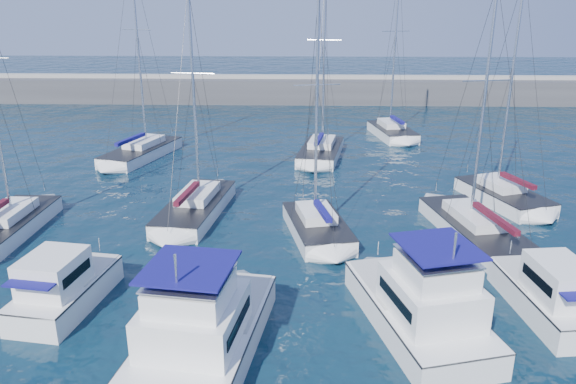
{
  "coord_description": "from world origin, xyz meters",
  "views": [
    {
      "loc": [
        0.22,
        -21.96,
        13.25
      ],
      "look_at": [
        -0.62,
        7.21,
        3.0
      ],
      "focal_mm": 35.0,
      "sensor_mm": 36.0,
      "label": 1
    }
  ],
  "objects_px": {
    "sailboat_mid_b": "(196,207)",
    "sailboat_mid_e": "(503,195)",
    "sailboat_mid_c": "(317,227)",
    "motor_yacht_port_outer": "(63,289)",
    "motor_yacht_port_inner": "(201,330)",
    "sailboat_back_a": "(142,151)",
    "sailboat_back_c": "(392,131)",
    "sailboat_back_b": "(321,151)",
    "motor_yacht_stbd_outer": "(549,296)",
    "motor_yacht_stbd_inner": "(422,307)",
    "sailboat_mid_a": "(6,226)",
    "sailboat_mid_d": "(477,231)"
  },
  "relations": [
    {
      "from": "motor_yacht_stbd_inner",
      "to": "sailboat_mid_e",
      "type": "height_order",
      "value": "sailboat_mid_e"
    },
    {
      "from": "sailboat_mid_d",
      "to": "sailboat_back_b",
      "type": "bearing_deg",
      "value": 104.85
    },
    {
      "from": "motor_yacht_port_inner",
      "to": "motor_yacht_stbd_inner",
      "type": "distance_m",
      "value": 9.02
    },
    {
      "from": "sailboat_mid_b",
      "to": "sailboat_mid_e",
      "type": "bearing_deg",
      "value": 15.1
    },
    {
      "from": "sailboat_mid_c",
      "to": "sailboat_back_c",
      "type": "distance_m",
      "value": 25.69
    },
    {
      "from": "motor_yacht_port_outer",
      "to": "motor_yacht_port_inner",
      "type": "relative_size",
      "value": 0.68
    },
    {
      "from": "motor_yacht_port_inner",
      "to": "sailboat_mid_d",
      "type": "distance_m",
      "value": 18.0
    },
    {
      "from": "motor_yacht_stbd_inner",
      "to": "sailboat_mid_c",
      "type": "xyz_separation_m",
      "value": [
        -4.1,
        9.81,
        -0.6
      ]
    },
    {
      "from": "sailboat_mid_c",
      "to": "sailboat_mid_e",
      "type": "xyz_separation_m",
      "value": [
        12.63,
        5.79,
        0.01
      ]
    },
    {
      "from": "sailboat_mid_d",
      "to": "sailboat_back_c",
      "type": "relative_size",
      "value": 0.88
    },
    {
      "from": "motor_yacht_port_outer",
      "to": "sailboat_back_c",
      "type": "bearing_deg",
      "value": 67.99
    },
    {
      "from": "motor_yacht_stbd_inner",
      "to": "sailboat_mid_b",
      "type": "distance_m",
      "value": 17.44
    },
    {
      "from": "sailboat_mid_a",
      "to": "sailboat_mid_c",
      "type": "xyz_separation_m",
      "value": [
        18.17,
        0.45,
        -0.0
      ]
    },
    {
      "from": "motor_yacht_stbd_outer",
      "to": "sailboat_back_a",
      "type": "xyz_separation_m",
      "value": [
        -24.66,
        24.68,
        -0.4
      ]
    },
    {
      "from": "sailboat_mid_c",
      "to": "sailboat_back_b",
      "type": "distance_m",
      "value": 16.75
    },
    {
      "from": "sailboat_back_a",
      "to": "sailboat_back_c",
      "type": "height_order",
      "value": "sailboat_back_a"
    },
    {
      "from": "motor_yacht_port_outer",
      "to": "motor_yacht_port_inner",
      "type": "height_order",
      "value": "motor_yacht_port_inner"
    },
    {
      "from": "sailboat_back_c",
      "to": "motor_yacht_stbd_inner",
      "type": "bearing_deg",
      "value": -107.41
    },
    {
      "from": "motor_yacht_port_outer",
      "to": "sailboat_back_b",
      "type": "relative_size",
      "value": 0.39
    },
    {
      "from": "sailboat_mid_e",
      "to": "sailboat_back_c",
      "type": "relative_size",
      "value": 0.92
    },
    {
      "from": "sailboat_back_b",
      "to": "sailboat_back_c",
      "type": "xyz_separation_m",
      "value": [
        7.24,
        7.71,
        0.02
      ]
    },
    {
      "from": "sailboat_mid_c",
      "to": "sailboat_back_a",
      "type": "distance_m",
      "value": 21.98
    },
    {
      "from": "sailboat_mid_b",
      "to": "sailboat_back_b",
      "type": "distance_m",
      "value": 16.03
    },
    {
      "from": "sailboat_mid_b",
      "to": "sailboat_mid_c",
      "type": "distance_m",
      "value": 8.25
    },
    {
      "from": "motor_yacht_stbd_inner",
      "to": "sailboat_mid_b",
      "type": "height_order",
      "value": "sailboat_mid_b"
    },
    {
      "from": "motor_yacht_port_outer",
      "to": "sailboat_back_a",
      "type": "relative_size",
      "value": 0.36
    },
    {
      "from": "motor_yacht_port_inner",
      "to": "sailboat_back_a",
      "type": "height_order",
      "value": "sailboat_back_a"
    },
    {
      "from": "sailboat_back_a",
      "to": "sailboat_back_b",
      "type": "xyz_separation_m",
      "value": [
        15.47,
        0.49,
        -0.01
      ]
    },
    {
      "from": "motor_yacht_stbd_outer",
      "to": "sailboat_mid_d",
      "type": "distance_m",
      "value": 8.19
    },
    {
      "from": "sailboat_mid_a",
      "to": "sailboat_mid_c",
      "type": "bearing_deg",
      "value": 2.51
    },
    {
      "from": "sailboat_mid_a",
      "to": "sailboat_back_c",
      "type": "distance_m",
      "value": 36.05
    },
    {
      "from": "sailboat_back_b",
      "to": "sailboat_mid_c",
      "type": "bearing_deg",
      "value": -82.85
    },
    {
      "from": "motor_yacht_stbd_inner",
      "to": "sailboat_mid_b",
      "type": "relative_size",
      "value": 0.64
    },
    {
      "from": "motor_yacht_port_inner",
      "to": "motor_yacht_stbd_outer",
      "type": "height_order",
      "value": "motor_yacht_port_inner"
    },
    {
      "from": "sailboat_mid_b",
      "to": "sailboat_mid_a",
      "type": "bearing_deg",
      "value": -154.2
    },
    {
      "from": "sailboat_back_a",
      "to": "sailboat_back_c",
      "type": "xyz_separation_m",
      "value": [
        22.72,
        8.2,
        0.01
      ]
    },
    {
      "from": "sailboat_mid_e",
      "to": "sailboat_back_a",
      "type": "distance_m",
      "value": 29.36
    },
    {
      "from": "motor_yacht_port_outer",
      "to": "motor_yacht_stbd_inner",
      "type": "height_order",
      "value": "motor_yacht_stbd_inner"
    },
    {
      "from": "sailboat_mid_a",
      "to": "sailboat_mid_d",
      "type": "bearing_deg",
      "value": 1.42
    },
    {
      "from": "motor_yacht_port_inner",
      "to": "sailboat_back_a",
      "type": "bearing_deg",
      "value": 118.14
    },
    {
      "from": "sailboat_mid_d",
      "to": "sailboat_back_b",
      "type": "distance_m",
      "value": 19.03
    },
    {
      "from": "motor_yacht_stbd_inner",
      "to": "motor_yacht_stbd_outer",
      "type": "bearing_deg",
      "value": -1.06
    },
    {
      "from": "motor_yacht_port_outer",
      "to": "motor_yacht_stbd_outer",
      "type": "distance_m",
      "value": 21.31
    },
    {
      "from": "sailboat_mid_d",
      "to": "motor_yacht_port_inner",
      "type": "bearing_deg",
      "value": -152.14
    },
    {
      "from": "motor_yacht_port_outer",
      "to": "sailboat_mid_b",
      "type": "distance_m",
      "value": 12.07
    },
    {
      "from": "motor_yacht_stbd_outer",
      "to": "sailboat_mid_b",
      "type": "relative_size",
      "value": 0.47
    },
    {
      "from": "motor_yacht_stbd_outer",
      "to": "sailboat_back_a",
      "type": "relative_size",
      "value": 0.39
    },
    {
      "from": "sailboat_mid_b",
      "to": "sailboat_mid_e",
      "type": "relative_size",
      "value": 0.94
    },
    {
      "from": "motor_yacht_stbd_inner",
      "to": "sailboat_mid_b",
      "type": "bearing_deg",
      "value": 117.98
    },
    {
      "from": "sailboat_mid_a",
      "to": "sailboat_back_c",
      "type": "bearing_deg",
      "value": 44.76
    }
  ]
}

